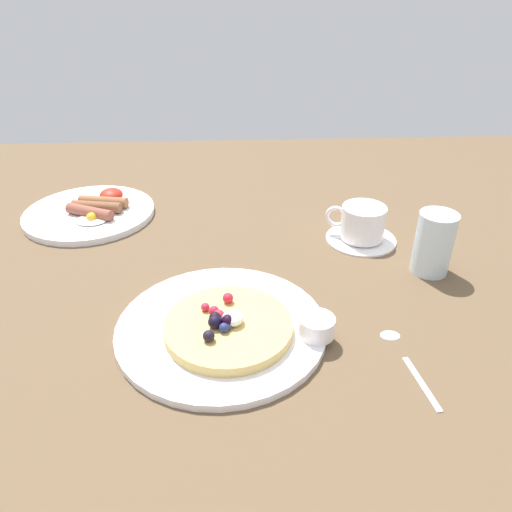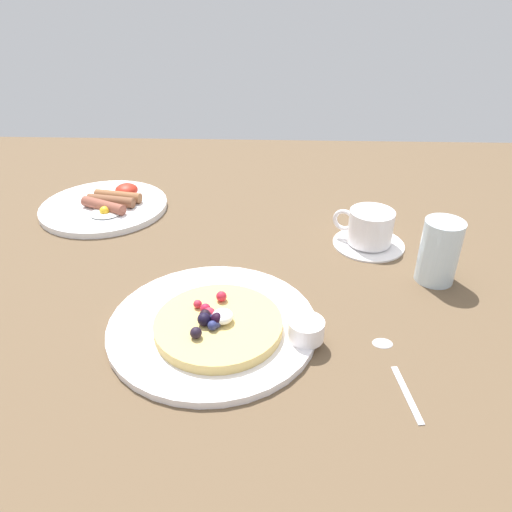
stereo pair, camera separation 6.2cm
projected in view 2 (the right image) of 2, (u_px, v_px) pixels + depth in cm
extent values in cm
cube|color=brown|center=(230.00, 274.00, 84.80)|extent=(173.08, 142.70, 3.00)
cylinder|color=white|center=(213.00, 325.00, 69.41)|extent=(29.90, 29.90, 1.12)
cylinder|color=#D5B565|center=(215.00, 325.00, 67.31)|extent=(17.91, 17.91, 1.56)
sphere|color=#BF283C|center=(198.00, 304.00, 69.17)|extent=(1.25, 1.25, 1.25)
sphere|color=black|center=(196.00, 333.00, 63.50)|extent=(1.58, 1.58, 1.58)
sphere|color=navy|center=(214.00, 316.00, 66.94)|extent=(1.12, 1.12, 1.12)
sphere|color=navy|center=(209.00, 317.00, 66.64)|extent=(1.19, 1.19, 1.19)
sphere|color=navy|center=(216.00, 324.00, 65.40)|extent=(1.05, 1.05, 1.05)
sphere|color=black|center=(214.00, 319.00, 65.81)|extent=(1.81, 1.81, 1.81)
sphere|color=red|center=(219.00, 296.00, 70.53)|extent=(1.56, 1.56, 1.56)
sphere|color=navy|center=(212.00, 325.00, 64.97)|extent=(1.34, 1.34, 1.34)
sphere|color=#BF1D3A|center=(205.00, 309.00, 68.07)|extent=(1.48, 1.48, 1.48)
sphere|color=black|center=(204.00, 319.00, 65.70)|extent=(1.85, 1.85, 1.85)
sphere|color=#C1283D|center=(209.00, 313.00, 67.07)|extent=(1.62, 1.62, 1.62)
sphere|color=black|center=(205.00, 315.00, 66.58)|extent=(1.70, 1.70, 1.70)
ellipsoid|color=white|center=(223.00, 316.00, 66.30)|extent=(2.96, 2.96, 1.78)
cylinder|color=white|center=(306.00, 330.00, 65.45)|extent=(4.93, 4.93, 2.86)
cylinder|color=brown|center=(306.00, 326.00, 65.15)|extent=(4.04, 4.04, 0.34)
cylinder|color=white|center=(104.00, 207.00, 103.26)|extent=(26.49, 26.49, 1.28)
cylinder|color=brown|center=(118.00, 196.00, 103.77)|extent=(10.50, 4.14, 2.22)
cylinder|color=brown|center=(111.00, 201.00, 101.73)|extent=(10.50, 4.11, 2.22)
cylinder|color=brown|center=(103.00, 206.00, 99.70)|extent=(10.25, 6.33, 2.22)
ellipsoid|color=white|center=(105.00, 213.00, 98.46)|extent=(6.32, 5.37, 0.60)
sphere|color=yellow|center=(105.00, 211.00, 98.20)|extent=(2.00, 2.00, 2.00)
ellipsoid|color=#B62919|center=(127.00, 190.00, 106.01)|extent=(4.91, 4.91, 2.70)
cylinder|color=white|center=(368.00, 243.00, 90.34)|extent=(13.20, 13.20, 0.69)
cylinder|color=white|center=(371.00, 227.00, 88.56)|extent=(8.14, 8.14, 6.21)
torus|color=white|center=(344.00, 220.00, 90.24)|extent=(4.26, 2.40, 4.28)
cylinder|color=olive|center=(372.00, 217.00, 87.54)|extent=(6.92, 6.92, 0.50)
cube|color=silver|center=(407.00, 394.00, 58.84)|extent=(2.03, 9.33, 0.30)
ellipsoid|color=silver|center=(383.00, 342.00, 66.70)|extent=(2.86, 2.20, 0.60)
cylinder|color=silver|center=(439.00, 251.00, 77.81)|extent=(6.30, 6.30, 10.74)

